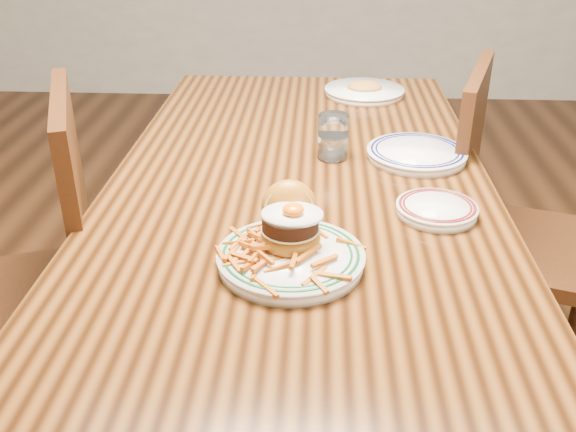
# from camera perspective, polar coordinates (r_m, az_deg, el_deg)

# --- Properties ---
(floor) EXTENTS (6.00, 6.00, 0.00)m
(floor) POSITION_cam_1_polar(r_m,az_deg,el_deg) (1.89, 0.89, -17.43)
(floor) COLOR black
(floor) RESTS_ON ground
(table) EXTENTS (0.85, 1.60, 0.75)m
(table) POSITION_cam_1_polar(r_m,az_deg,el_deg) (1.50, 1.07, 0.69)
(table) COLOR black
(table) RESTS_ON floor
(chair_left) EXTENTS (0.57, 0.57, 0.95)m
(chair_left) POSITION_cam_1_polar(r_m,az_deg,el_deg) (1.61, -21.76, -5.75)
(chair_left) COLOR #43200D
(chair_left) RESTS_ON floor
(chair_right) EXTENTS (0.54, 0.54, 0.92)m
(chair_right) POSITION_cam_1_polar(r_m,az_deg,el_deg) (1.86, 18.69, -0.94)
(chair_right) COLOR #43200D
(chair_right) RESTS_ON floor
(main_plate) EXTENTS (0.26, 0.27, 0.12)m
(main_plate) POSITION_cam_1_polar(r_m,az_deg,el_deg) (1.11, 0.22, -2.53)
(main_plate) COLOR white
(main_plate) RESTS_ON table
(side_plate) EXTENTS (0.16, 0.16, 0.02)m
(side_plate) POSITION_cam_1_polar(r_m,az_deg,el_deg) (1.31, 13.09, 0.63)
(side_plate) COLOR white
(side_plate) RESTS_ON table
(rear_plate) EXTENTS (0.24, 0.24, 0.03)m
(rear_plate) POSITION_cam_1_polar(r_m,az_deg,el_deg) (1.56, 11.37, 5.50)
(rear_plate) COLOR white
(rear_plate) RESTS_ON table
(water_glass) EXTENTS (0.07, 0.07, 0.11)m
(water_glass) POSITION_cam_1_polar(r_m,az_deg,el_deg) (1.53, 4.01, 6.82)
(water_glass) COLOR white
(water_glass) RESTS_ON table
(far_plate) EXTENTS (0.24, 0.24, 0.04)m
(far_plate) POSITION_cam_1_polar(r_m,az_deg,el_deg) (2.02, 6.80, 10.99)
(far_plate) COLOR white
(far_plate) RESTS_ON table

